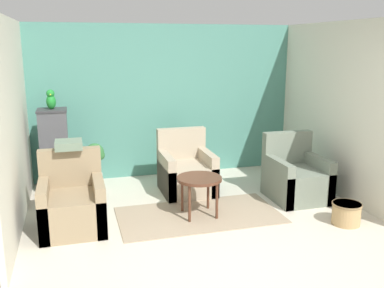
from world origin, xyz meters
TOP-DOWN VIEW (x-y plane):
  - ground_plane at (0.00, 0.00)m, footprint 20.00×20.00m
  - wall_back_accent at (0.00, 3.16)m, footprint 4.50×0.06m
  - wall_left at (-2.22, 1.57)m, footprint 0.06×3.13m
  - wall_right at (2.22, 1.57)m, footprint 0.06×3.13m
  - area_rug at (-0.01, 1.20)m, footprint 2.10×1.11m
  - coffee_table at (-0.01, 1.20)m, footprint 0.58×0.58m
  - armchair_left at (-1.59, 1.24)m, footprint 0.75×0.81m
  - armchair_right at (1.52, 1.44)m, footprint 0.75×0.81m
  - armchair_middle at (0.07, 2.13)m, footprint 0.75×0.81m
  - birdcage at (-1.81, 2.66)m, footprint 0.49×0.49m
  - parrot at (-1.81, 2.66)m, footprint 0.14×0.24m
  - potted_plant at (-1.24, 2.61)m, footprint 0.31×0.29m
  - wicker_basket at (1.68, 0.44)m, footprint 0.36×0.36m
  - throw_pillow at (-1.59, 1.54)m, footprint 0.33×0.33m

SIDE VIEW (x-z plane):
  - ground_plane at x=0.00m, z-range 0.00..0.00m
  - area_rug at x=-0.01m, z-range 0.00..0.01m
  - wicker_basket at x=1.68m, z-range 0.01..0.28m
  - armchair_left at x=-1.59m, z-range -0.16..0.77m
  - armchair_right at x=1.52m, z-range -0.16..0.77m
  - armchair_middle at x=0.07m, z-range -0.16..0.77m
  - coffee_table at x=-0.01m, z-range 0.20..0.73m
  - potted_plant at x=-1.24m, z-range 0.10..0.83m
  - birdcage at x=-1.81m, z-range -0.01..1.25m
  - throw_pillow at x=-1.59m, z-range 0.93..1.03m
  - wall_back_accent at x=0.00m, z-range 0.00..2.51m
  - wall_left at x=-2.22m, z-range 0.00..2.51m
  - wall_right at x=2.22m, z-range 0.00..2.51m
  - parrot at x=-1.81m, z-range 1.25..1.55m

